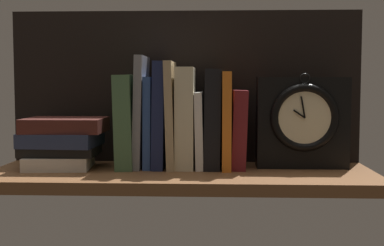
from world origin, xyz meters
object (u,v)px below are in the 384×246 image
Objects in this scene: book_blue_modern at (150,122)px; book_gray_chess at (141,112)px; book_navy_bierce at (161,115)px; book_green_romantic at (128,121)px; book_stack_side at (62,142)px; book_black_skeptic at (213,118)px; book_tan_shortstories at (171,115)px; framed_clock at (302,122)px; book_maroon_dawkins at (239,129)px; book_white_catcher at (200,130)px; book_orange_pandolfini at (226,120)px; book_cream_twain at (186,117)px.

book_gray_chess is at bearing 180.00° from book_blue_modern.
book_navy_bierce is at bearing -0.00° from book_gray_chess.
book_stack_side is at bearing -168.29° from book_green_romantic.
book_black_skeptic is (16.28, -0.00, -1.49)cm from book_gray_chess.
book_tan_shortstories reaches higher than framed_clock.
book_maroon_dawkins is at bearing 179.66° from framed_clock.
book_maroon_dawkins is at bearing 0.00° from book_black_skeptic.
book_black_skeptic is (19.35, -0.00, 0.65)cm from book_green_romantic.
book_white_catcher is 6.44cm from book_orange_pandolfini.
book_cream_twain is at bearing 0.00° from book_green_romantic.
framed_clock is (14.22, -0.08, 1.66)cm from book_maroon_dawkins.
book_white_catcher is at bearing 0.00° from book_navy_bierce.
book_stack_side is at bearing -170.30° from book_gray_chess.
book_black_skeptic is 34.26cm from book_stack_side.
book_stack_side is at bearing -171.29° from book_blue_modern.
book_maroon_dawkins is 0.82× the size of framed_clock.
book_green_romantic reaches higher than book_stack_side.
book_navy_bierce is 1.06× the size of book_cream_twain.
book_maroon_dawkins is 14.32cm from framed_clock.
book_cream_twain is (13.21, 0.00, 0.86)cm from book_green_romantic.
book_navy_bierce is 11.83cm from book_black_skeptic.
book_blue_modern is (5.08, 0.00, -0.21)cm from book_green_romantic.
book_gray_chess is at bearing 9.70° from book_stack_side.
book_maroon_dawkins is at bearing 0.00° from book_blue_modern.
book_navy_bierce is 31.97cm from framed_clock.
book_cream_twain is at bearing 179.82° from framed_clock.
book_green_romantic is at bearing 180.00° from book_blue_modern.
book_black_skeptic is at bearing -180.00° from book_maroon_dawkins.
book_gray_chess is 22.53cm from book_maroon_dawkins.
book_tan_shortstories is at bearing 0.00° from book_blue_modern.
book_gray_chess is at bearing 179.87° from framed_clock.
book_black_skeptic is 20.15cm from framed_clock.
book_blue_modern is 20.24cm from book_maroon_dawkins.
framed_clock is (36.42, -0.08, -2.15)cm from book_gray_chess.
book_gray_chess reaches higher than book_green_romantic.
book_cream_twain is at bearing 180.00° from book_maroon_dawkins.
book_blue_modern is 0.96× the size of framed_clock.
book_tan_shortstories reaches higher than book_green_romantic.
book_black_skeptic is at bearing -0.00° from book_gray_chess.
book_black_skeptic is 1.27× the size of book_maroon_dawkins.
book_blue_modern is at bearing 180.00° from book_white_catcher.
book_orange_pandolfini is 17.06cm from framed_clock.
book_gray_chess reaches higher than book_black_skeptic.
framed_clock is (29.47, -0.08, -1.53)cm from book_tan_shortstories.
book_green_romantic is 0.94× the size of book_black_skeptic.
book_orange_pandolfini is 1.23× the size of book_maroon_dawkins.
book_cream_twain is (3.19, 0.00, -0.65)cm from book_tan_shortstories.
book_blue_modern is (2.02, 0.00, -2.34)cm from book_gray_chess.
book_green_romantic is 3.74cm from book_gray_chess.
book_white_catcher is at bearing 0.00° from book_gray_chess.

